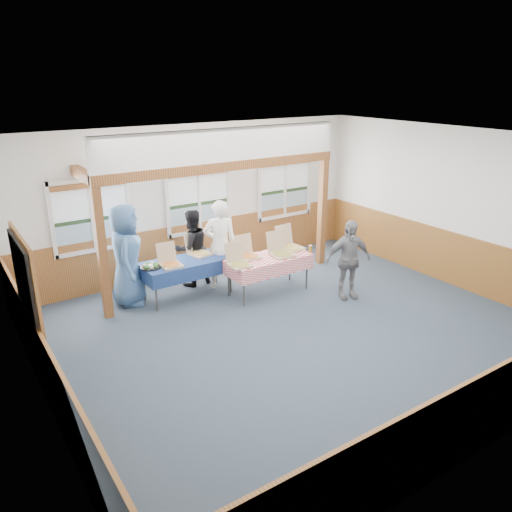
{
  "coord_description": "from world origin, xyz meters",
  "views": [
    {
      "loc": [
        -4.78,
        -5.96,
        4.12
      ],
      "look_at": [
        -0.16,
        1.0,
        1.09
      ],
      "focal_mm": 35.0,
      "sensor_mm": 36.0,
      "label": 1
    }
  ],
  "objects_px": {
    "woman_white": "(220,245)",
    "man_blue": "(126,255)",
    "table_left": "(187,263)",
    "person_grey": "(348,260)",
    "woman_black": "(192,248)",
    "table_right": "(268,260)"
  },
  "relations": [
    {
      "from": "table_left",
      "to": "table_right",
      "type": "bearing_deg",
      "value": -9.08
    },
    {
      "from": "table_left",
      "to": "woman_white",
      "type": "distance_m",
      "value": 0.79
    },
    {
      "from": "woman_black",
      "to": "person_grey",
      "type": "xyz_separation_m",
      "value": [
        2.22,
        -2.25,
        -0.01
      ]
    },
    {
      "from": "woman_black",
      "to": "man_blue",
      "type": "height_order",
      "value": "man_blue"
    },
    {
      "from": "table_right",
      "to": "person_grey",
      "type": "relative_size",
      "value": 1.1
    },
    {
      "from": "woman_white",
      "to": "person_grey",
      "type": "relative_size",
      "value": 1.17
    },
    {
      "from": "man_blue",
      "to": "table_right",
      "type": "bearing_deg",
      "value": -90.36
    },
    {
      "from": "table_left",
      "to": "person_grey",
      "type": "height_order",
      "value": "person_grey"
    },
    {
      "from": "table_right",
      "to": "woman_white",
      "type": "height_order",
      "value": "woman_white"
    },
    {
      "from": "woman_white",
      "to": "table_left",
      "type": "bearing_deg",
      "value": 27.17
    },
    {
      "from": "table_left",
      "to": "table_right",
      "type": "relative_size",
      "value": 1.11
    },
    {
      "from": "woman_white",
      "to": "man_blue",
      "type": "distance_m",
      "value": 1.85
    },
    {
      "from": "table_right",
      "to": "man_blue",
      "type": "height_order",
      "value": "man_blue"
    },
    {
      "from": "man_blue",
      "to": "person_grey",
      "type": "height_order",
      "value": "man_blue"
    },
    {
      "from": "woman_white",
      "to": "man_blue",
      "type": "relative_size",
      "value": 0.95
    },
    {
      "from": "woman_black",
      "to": "man_blue",
      "type": "bearing_deg",
      "value": 3.86
    },
    {
      "from": "woman_black",
      "to": "person_grey",
      "type": "relative_size",
      "value": 1.02
    },
    {
      "from": "person_grey",
      "to": "woman_white",
      "type": "bearing_deg",
      "value": 153.27
    },
    {
      "from": "table_left",
      "to": "person_grey",
      "type": "bearing_deg",
      "value": -16.45
    },
    {
      "from": "table_left",
      "to": "person_grey",
      "type": "relative_size",
      "value": 1.22
    },
    {
      "from": "table_left",
      "to": "man_blue",
      "type": "relative_size",
      "value": 0.98
    },
    {
      "from": "person_grey",
      "to": "man_blue",
      "type": "bearing_deg",
      "value": 167.99
    }
  ]
}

